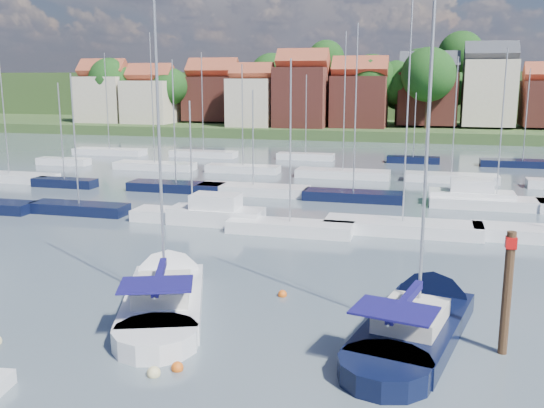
# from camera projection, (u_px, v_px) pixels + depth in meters

# --- Properties ---
(ground) EXTENTS (260.00, 260.00, 0.00)m
(ground) POSITION_uv_depth(u_px,v_px,m) (330.00, 183.00, 62.74)
(ground) COLOR #424F5A
(ground) RESTS_ON ground
(sailboat_centre) EXTENTS (7.77, 13.58, 17.82)m
(sailboat_centre) POSITION_uv_depth(u_px,v_px,m) (167.00, 289.00, 30.09)
(sailboat_centre) COLOR silver
(sailboat_centre) RESTS_ON ground
(sailboat_navy) EXTENTS (6.24, 13.51, 18.03)m
(sailboat_navy) POSITION_uv_depth(u_px,v_px,m) (424.00, 315.00, 26.77)
(sailboat_navy) COLOR black
(sailboat_navy) RESTS_ON ground
(timber_piling) EXTENTS (0.40, 0.40, 7.20)m
(timber_piling) POSITION_uv_depth(u_px,v_px,m) (505.00, 316.00, 23.55)
(timber_piling) COLOR #4C331E
(timber_piling) RESTS_ON ground
(buoy_d) EXTENTS (0.51, 0.51, 0.51)m
(buoy_d) POSITION_uv_depth(u_px,v_px,m) (154.00, 376.00, 22.06)
(buoy_d) COLOR beige
(buoy_d) RESTS_ON ground
(buoy_e) EXTENTS (0.44, 0.44, 0.44)m
(buoy_e) POSITION_uv_depth(u_px,v_px,m) (282.00, 296.00, 30.10)
(buoy_e) COLOR #D85914
(buoy_e) RESTS_ON ground
(buoy_f) EXTENTS (0.53, 0.53, 0.53)m
(buoy_f) POSITION_uv_depth(u_px,v_px,m) (387.00, 387.00, 21.28)
(buoy_f) COLOR #D85914
(buoy_f) RESTS_ON ground
(buoy_g) EXTENTS (0.46, 0.46, 0.46)m
(buoy_g) POSITION_uv_depth(u_px,v_px,m) (177.00, 370.00, 22.48)
(buoy_g) COLOR #D85914
(buoy_g) RESTS_ON ground
(marina_field) EXTENTS (79.62, 41.41, 15.93)m
(marina_field) POSITION_uv_depth(u_px,v_px,m) (342.00, 188.00, 57.58)
(marina_field) COLOR silver
(marina_field) RESTS_ON ground
(far_shore_town) EXTENTS (212.46, 90.00, 22.27)m
(far_shore_town) POSITION_uv_depth(u_px,v_px,m) (400.00, 103.00, 149.07)
(far_shore_town) COLOR #314924
(far_shore_town) RESTS_ON ground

